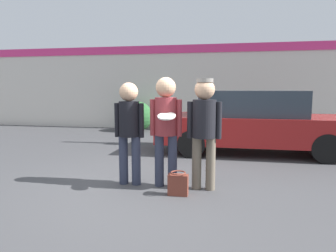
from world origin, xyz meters
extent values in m
plane|color=#3F3F42|center=(0.00, 0.00, 0.00)|extent=(56.00, 56.00, 0.00)
cube|color=silver|center=(0.00, 6.98, 1.62)|extent=(24.00, 0.18, 3.23)
cube|color=#E0337A|center=(0.00, 6.87, 3.08)|extent=(24.00, 0.04, 0.30)
cylinder|color=#2D3347|center=(-0.45, 0.11, 0.41)|extent=(0.15, 0.15, 0.82)
cylinder|color=#2D3347|center=(-0.23, 0.11, 0.41)|extent=(0.15, 0.15, 0.82)
cylinder|color=black|center=(-0.34, 0.11, 1.10)|extent=(0.33, 0.33, 0.58)
cylinder|color=black|center=(-0.55, 0.11, 1.08)|extent=(0.09, 0.09, 0.56)
cylinder|color=black|center=(-0.14, 0.11, 1.08)|extent=(0.09, 0.09, 0.56)
sphere|color=tan|center=(-0.34, 0.11, 1.55)|extent=(0.31, 0.31, 0.31)
cylinder|color=#2D3347|center=(0.16, 0.11, 0.43)|extent=(0.15, 0.15, 0.85)
cylinder|color=#2D3347|center=(0.38, 0.11, 0.43)|extent=(0.15, 0.15, 0.85)
cylinder|color=maroon|center=(0.27, 0.11, 1.16)|extent=(0.35, 0.35, 0.61)
cylinder|color=maroon|center=(0.06, 0.11, 1.14)|extent=(0.09, 0.09, 0.59)
cylinder|color=maroon|center=(0.49, 0.11, 1.14)|extent=(0.09, 0.09, 0.59)
sphere|color=tan|center=(0.27, 0.11, 1.62)|extent=(0.32, 0.32, 0.32)
cylinder|color=silver|center=(0.34, -0.15, 1.19)|extent=(0.28, 0.27, 0.11)
cylinder|color=#665B4C|center=(0.78, 0.08, 0.42)|extent=(0.15, 0.15, 0.84)
cylinder|color=#665B4C|center=(1.00, 0.08, 0.42)|extent=(0.15, 0.15, 0.84)
cylinder|color=black|center=(0.89, 0.08, 1.13)|extent=(0.37, 0.37, 0.59)
cylinder|color=black|center=(0.67, 0.08, 1.11)|extent=(0.09, 0.09, 0.58)
cylinder|color=black|center=(1.12, 0.08, 1.11)|extent=(0.09, 0.09, 0.58)
sphere|color=tan|center=(0.89, 0.08, 1.59)|extent=(0.31, 0.31, 0.31)
cylinder|color=gray|center=(0.89, 0.08, 1.72)|extent=(0.26, 0.26, 0.06)
cube|color=maroon|center=(1.90, 3.07, 0.60)|extent=(4.69, 1.80, 0.66)
cube|color=#28333D|center=(1.81, 3.07, 1.24)|extent=(2.44, 1.55, 0.62)
cylinder|color=black|center=(3.36, 3.87, 0.32)|extent=(0.65, 0.22, 0.65)
cylinder|color=black|center=(3.36, 2.27, 0.32)|extent=(0.65, 0.22, 0.65)
cylinder|color=black|center=(0.45, 3.87, 0.32)|extent=(0.65, 0.22, 0.65)
cylinder|color=black|center=(0.45, 2.27, 0.32)|extent=(0.65, 0.22, 0.65)
sphere|color=#285B2D|center=(-2.04, 6.24, 0.56)|extent=(1.11, 1.11, 1.11)
cube|color=brown|center=(0.54, -0.26, 0.16)|extent=(0.30, 0.14, 0.32)
torus|color=brown|center=(0.54, -0.26, 0.35)|extent=(0.23, 0.23, 0.02)
camera|label=1|loc=(1.22, -4.58, 1.61)|focal=32.00mm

